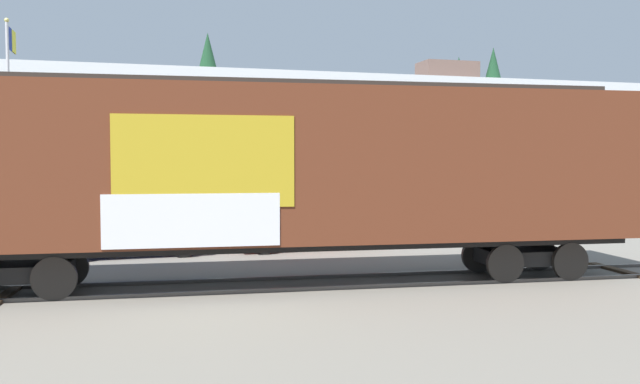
{
  "coord_description": "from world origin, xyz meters",
  "views": [
    {
      "loc": [
        -2.69,
        -14.42,
        2.9
      ],
      "look_at": [
        1.81,
        2.25,
        2.05
      ],
      "focal_mm": 35.8,
      "sensor_mm": 36.0,
      "label": 1
    }
  ],
  "objects_px": {
    "parked_car_blue": "(130,227)",
    "parked_car_red": "(304,224)",
    "freight_car": "(290,168)",
    "flagpole": "(10,95)"
  },
  "relations": [
    {
      "from": "parked_car_red",
      "to": "freight_car",
      "type": "bearing_deg",
      "value": -106.62
    },
    {
      "from": "flagpole",
      "to": "parked_car_red",
      "type": "distance_m",
      "value": 13.31
    },
    {
      "from": "freight_car",
      "to": "parked_car_blue",
      "type": "distance_m",
      "value": 7.08
    },
    {
      "from": "freight_car",
      "to": "flagpole",
      "type": "bearing_deg",
      "value": 122.53
    },
    {
      "from": "freight_car",
      "to": "parked_car_blue",
      "type": "bearing_deg",
      "value": 122.91
    },
    {
      "from": "parked_car_blue",
      "to": "parked_car_red",
      "type": "relative_size",
      "value": 0.93
    },
    {
      "from": "freight_car",
      "to": "parked_car_red",
      "type": "distance_m",
      "value": 6.49
    },
    {
      "from": "parked_car_blue",
      "to": "parked_car_red",
      "type": "xyz_separation_m",
      "value": [
        5.49,
        0.2,
        -0.08
      ]
    },
    {
      "from": "freight_car",
      "to": "parked_car_red",
      "type": "bearing_deg",
      "value": 73.38
    },
    {
      "from": "flagpole",
      "to": "parked_car_blue",
      "type": "height_order",
      "value": "flagpole"
    }
  ]
}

